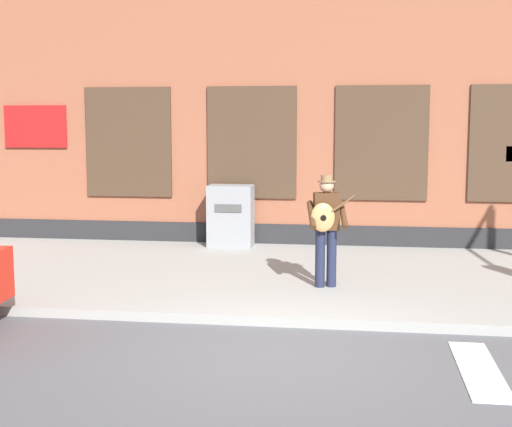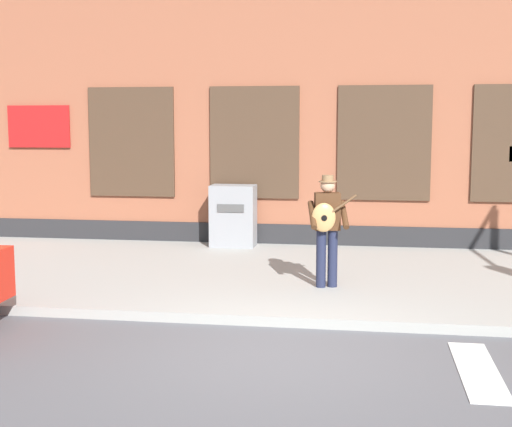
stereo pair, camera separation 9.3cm
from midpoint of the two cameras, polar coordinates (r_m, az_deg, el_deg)
ground_plane at (r=8.27m, az=1.96°, el=-11.30°), size 160.00×160.00×0.00m
sidewalk at (r=12.07m, az=4.22°, el=-5.06°), size 28.00×5.67×0.14m
building_backdrop at (r=16.74m, az=5.74°, el=14.06°), size 28.00×4.06×9.28m
busker at (r=10.85m, az=5.93°, el=-0.83°), size 0.76×0.61×1.72m
utility_box at (r=14.50m, az=-1.65°, el=-0.18°), size 0.90×0.59×1.25m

